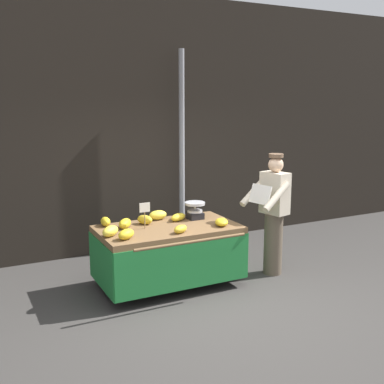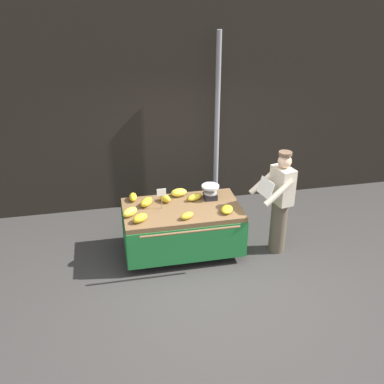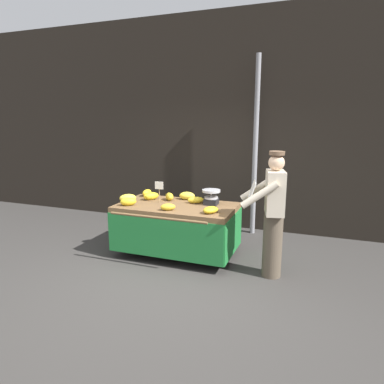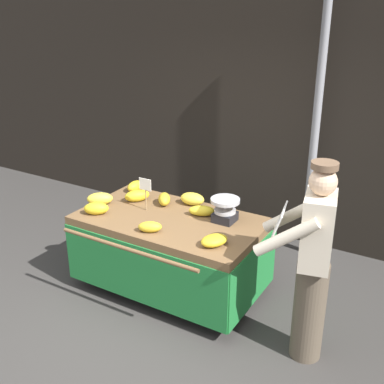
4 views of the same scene
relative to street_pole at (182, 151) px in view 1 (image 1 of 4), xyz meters
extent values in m
plane|color=#383533|center=(-0.62, -2.42, -1.61)|extent=(60.00, 60.00, 0.00)
cube|color=black|center=(-0.62, 0.36, 0.42)|extent=(16.00, 0.24, 4.08)
cylinder|color=gray|center=(0.00, 0.00, 0.00)|extent=(0.09, 0.09, 3.23)
cube|color=brown|center=(-0.92, -1.50, -0.84)|extent=(1.81, 1.02, 0.08)
cylinder|color=black|center=(-1.75, -1.50, -1.25)|extent=(0.05, 0.72, 0.72)
cylinder|color=#B7B7BC|center=(-1.78, -1.50, -1.25)|extent=(0.01, 0.13, 0.13)
cylinder|color=black|center=(-0.10, -1.50, -1.25)|extent=(0.05, 0.72, 0.72)
cylinder|color=#B7B7BC|center=(-0.07, -1.50, -1.25)|extent=(0.01, 0.13, 0.13)
cylinder|color=#4C4742|center=(-0.92, -1.07, -1.25)|extent=(0.05, 0.05, 0.74)
cube|color=#1E7233|center=(-0.92, -2.01, -1.18)|extent=(1.81, 0.02, 0.60)
cube|color=#1E7233|center=(-0.92, -0.99, -1.18)|extent=(1.81, 0.02, 0.60)
cube|color=#1E7233|center=(-1.83, -1.50, -1.18)|extent=(0.02, 1.02, 0.60)
cube|color=#1E7233|center=(-0.02, -1.50, -1.18)|extent=(0.02, 1.02, 0.60)
cylinder|color=brown|center=(-0.92, -2.19, -0.82)|extent=(1.45, 0.04, 0.04)
cube|color=black|center=(-0.42, -1.29, -0.75)|extent=(0.20, 0.20, 0.09)
cylinder|color=#B7B7BC|center=(-0.42, -1.29, -0.65)|extent=(0.02, 0.02, 0.11)
cylinder|color=#B7B7BC|center=(-0.42, -1.29, -0.58)|extent=(0.28, 0.28, 0.04)
cylinder|color=#B7B7BC|center=(-0.42, -1.29, -0.69)|extent=(0.21, 0.21, 0.03)
cylinder|color=#997A51|center=(-1.23, -1.46, -0.69)|extent=(0.01, 0.01, 0.22)
cube|color=white|center=(-1.23, -1.47, -0.52)|extent=(0.14, 0.01, 0.12)
ellipsoid|color=gold|center=(-1.60, -1.80, -0.74)|extent=(0.28, 0.25, 0.12)
ellipsoid|color=gold|center=(-1.15, -1.25, -0.74)|extent=(0.23, 0.25, 0.12)
ellipsoid|color=gold|center=(-1.64, -1.10, -0.74)|extent=(0.14, 0.23, 0.12)
ellipsoid|color=gold|center=(-0.91, -1.85, -0.75)|extent=(0.25, 0.21, 0.10)
ellipsoid|color=gold|center=(-0.28, -1.78, -0.75)|extent=(0.27, 0.30, 0.10)
ellipsoid|color=yellow|center=(-0.90, -1.10, -0.73)|extent=(0.27, 0.19, 0.13)
ellipsoid|color=gold|center=(-1.45, -1.32, -0.74)|extent=(0.27, 0.29, 0.12)
ellipsoid|color=yellow|center=(-1.73, -1.59, -0.73)|extent=(0.29, 0.27, 0.13)
ellipsoid|color=yellow|center=(-0.68, -1.29, -0.75)|extent=(0.29, 0.21, 0.10)
cylinder|color=brown|center=(0.59, -1.74, -1.17)|extent=(0.26, 0.26, 0.88)
cube|color=beige|center=(0.59, -1.74, -0.44)|extent=(0.31, 0.42, 0.58)
sphere|color=#DBB28E|center=(0.59, -1.74, -0.05)|extent=(0.21, 0.21, 0.21)
cylinder|color=brown|center=(0.59, -1.74, 0.08)|extent=(0.20, 0.20, 0.05)
cylinder|color=beige|center=(0.43, -2.00, -0.43)|extent=(0.49, 0.19, 0.37)
cylinder|color=beige|center=(0.33, -1.59, -0.43)|extent=(0.49, 0.19, 0.37)
cube|color=silver|center=(0.30, -1.81, -0.42)|extent=(0.17, 0.35, 0.25)
camera|label=1|loc=(-3.34, -6.95, 0.83)|focal=44.25mm
camera|label=2|loc=(-2.00, -7.51, 2.55)|focal=42.19mm
camera|label=3|loc=(1.11, -6.27, 0.50)|focal=32.26mm
camera|label=4|loc=(1.42, -5.02, 1.17)|focal=44.48mm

